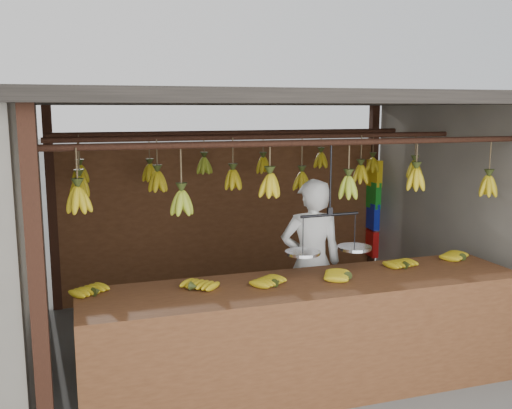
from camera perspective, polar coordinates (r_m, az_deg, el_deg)
name	(u,v)px	position (r m, az deg, el deg)	size (l,w,h in m)	color
ground	(265,337)	(5.88, 0.92, -13.07)	(80.00, 80.00, 0.00)	#5B5B57
stall	(255,138)	(5.75, -0.09, 6.66)	(4.30, 3.30, 2.40)	black
counter	(315,310)	(4.55, 5.93, -10.47)	(3.59, 0.82, 0.96)	#58311A
hanging_bananas	(266,177)	(5.47, 1.04, 2.77)	(3.64, 2.23, 0.39)	#B99D13
balance_scale	(329,245)	(4.71, 7.32, -4.02)	(0.75, 0.30, 0.90)	black
vendor	(311,263)	(5.48, 5.55, -5.86)	(0.59, 0.39, 1.62)	white
bag_bundles	(373,207)	(7.57, 11.62, -0.25)	(0.08, 0.26, 1.26)	yellow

